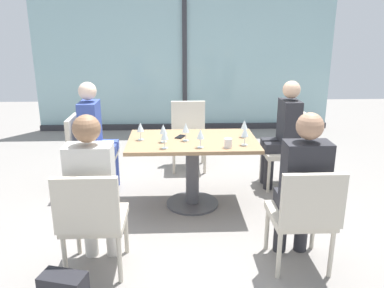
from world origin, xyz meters
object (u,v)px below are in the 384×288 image
(chair_front_right, at_px, (304,213))
(wine_glass_0, at_px, (186,128))
(handbag_0, at_px, (299,189))
(person_front_left, at_px, (93,186))
(wine_glass_3, at_px, (165,135))
(cell_phone_on_table, at_px, (180,137))
(wine_glass_2, at_px, (244,125))
(handbag_2, at_px, (83,195))
(chair_far_left, at_px, (88,149))
(wine_glass_5, at_px, (163,129))
(wine_glass_1, at_px, (245,132))
(chair_front_left, at_px, (92,217))
(chair_near_window, at_px, (188,131))
(coffee_cup, at_px, (228,143))
(wine_glass_4, at_px, (140,127))
(person_far_left, at_px, (96,131))
(chair_far_right, at_px, (291,146))
(dining_table_main, at_px, (192,157))
(person_front_right, at_px, (302,182))
(person_far_right, at_px, (283,129))
(wine_glass_6, at_px, (200,134))

(chair_front_right, relative_size, wine_glass_0, 4.70)
(handbag_0, bearing_deg, person_front_left, -162.59)
(wine_glass_0, bearing_deg, wine_glass_3, -130.22)
(cell_phone_on_table, bearing_deg, wine_glass_2, 22.84)
(person_front_left, distance_m, handbag_2, 1.27)
(chair_far_left, relative_size, cell_phone_on_table, 6.04)
(wine_glass_5, bearing_deg, wine_glass_3, -84.96)
(wine_glass_1, bearing_deg, chair_front_right, -73.33)
(chair_front_left, distance_m, chair_near_window, 2.54)
(wine_glass_2, distance_m, coffee_cup, 0.42)
(chair_front_left, distance_m, coffee_cup, 1.48)
(handbag_2, bearing_deg, chair_front_left, -84.14)
(wine_glass_4, xyz_separation_m, wine_glass_5, (0.23, -0.09, 0.00))
(cell_phone_on_table, bearing_deg, wine_glass_0, -43.51)
(wine_glass_5, bearing_deg, wine_glass_1, -9.64)
(person_far_left, bearing_deg, chair_far_right, 0.00)
(dining_table_main, relative_size, cell_phone_on_table, 9.16)
(chair_far_right, xyz_separation_m, chair_front_right, (-0.39, -1.68, 0.00))
(dining_table_main, height_order, chair_far_left, chair_far_left)
(person_front_right, bearing_deg, handbag_0, 71.53)
(chair_front_left, relative_size, wine_glass_0, 4.70)
(person_far_right, xyz_separation_m, wine_glass_3, (-1.35, -0.76, 0.16))
(chair_front_right, bearing_deg, chair_front_left, 180.00)
(chair_far_left, relative_size, wine_glass_0, 4.70)
(dining_table_main, bearing_deg, coffee_cup, -41.37)
(chair_near_window, xyz_separation_m, handbag_0, (1.18, -1.16, -0.36))
(person_front_left, bearing_deg, person_far_right, 39.92)
(cell_phone_on_table, distance_m, handbag_2, 1.20)
(chair_front_left, height_order, handbag_2, chair_front_left)
(wine_glass_0, bearing_deg, handbag_2, 178.67)
(person_far_left, height_order, wine_glass_6, person_far_left)
(chair_front_right, xyz_separation_m, handbag_0, (0.38, 1.25, -0.36))
(person_far_right, height_order, wine_glass_4, person_far_right)
(person_far_right, xyz_separation_m, cell_phone_on_table, (-1.20, -0.38, 0.03))
(chair_near_window, xyz_separation_m, person_front_right, (0.80, -2.30, 0.20))
(dining_table_main, distance_m, chair_front_right, 1.44)
(person_far_left, height_order, handbag_2, person_far_left)
(dining_table_main, distance_m, wine_glass_1, 0.63)
(wine_glass_0, distance_m, wine_glass_3, 0.32)
(dining_table_main, height_order, wine_glass_4, wine_glass_4)
(coffee_cup, relative_size, handbag_0, 0.30)
(chair_front_left, bearing_deg, wine_glass_2, 43.43)
(chair_near_window, distance_m, coffee_cup, 1.55)
(person_front_left, bearing_deg, handbag_0, 29.99)
(person_far_left, bearing_deg, wine_glass_4, -40.30)
(chair_front_left, bearing_deg, wine_glass_6, 47.09)
(chair_front_left, xyz_separation_m, person_front_left, (0.00, 0.11, 0.20))
(person_far_right, xyz_separation_m, handbag_2, (-2.24, -0.49, -0.56))
(chair_front_left, xyz_separation_m, wine_glass_2, (1.34, 1.27, 0.37))
(wine_glass_3, bearing_deg, person_far_left, 136.51)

